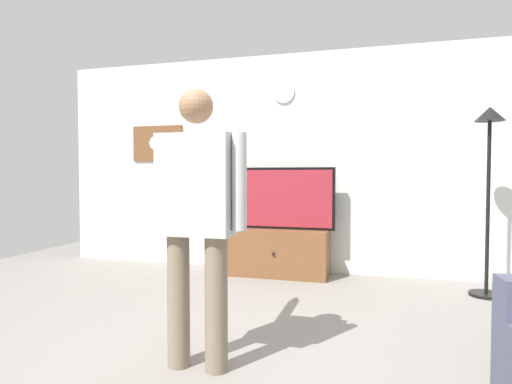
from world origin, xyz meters
TOP-DOWN VIEW (x-y plane):
  - ground_plane at (0.00, 0.00)m, footprint 8.40×8.40m
  - back_wall at (0.00, 2.95)m, footprint 6.40×0.10m
  - tv_stand at (-0.18, 2.60)m, footprint 1.19×0.51m
  - television at (-0.18, 2.65)m, footprint 1.33×0.07m
  - wall_clock at (-0.18, 2.89)m, footprint 0.27×0.03m
  - framed_picture at (-1.93, 2.90)m, footprint 0.73×0.04m
  - floor_lamp at (2.00, 2.30)m, footprint 0.32×0.32m
  - person_standing_nearer_lamp at (-0.10, 0.05)m, footprint 0.64×0.78m

SIDE VIEW (x-z plane):
  - ground_plane at x=0.00m, z-range 0.00..0.00m
  - tv_stand at x=-0.18m, z-range 0.00..0.55m
  - television at x=-0.18m, z-range 0.55..1.29m
  - person_standing_nearer_lamp at x=-0.10m, z-range 0.12..1.84m
  - floor_lamp at x=2.00m, z-range 0.40..2.26m
  - back_wall at x=0.00m, z-range 0.00..2.70m
  - framed_picture at x=-1.93m, z-range 1.39..1.86m
  - wall_clock at x=-0.18m, z-range 2.09..2.36m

